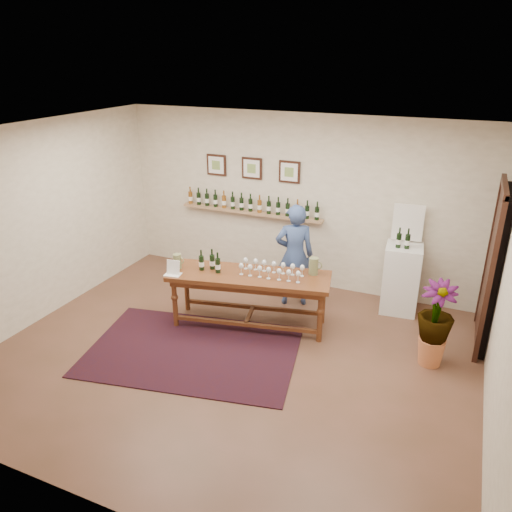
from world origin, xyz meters
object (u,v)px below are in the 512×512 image
at_px(potted_plant, 435,324).
at_px(person, 294,255).
at_px(tasting_table, 249,282).
at_px(display_pedestal, 401,279).

height_order(potted_plant, person, person).
relative_size(tasting_table, person, 1.46).
bearing_deg(person, tasting_table, 45.00).
bearing_deg(potted_plant, tasting_table, -179.58).
xyz_separation_m(display_pedestal, person, (-1.54, -0.42, 0.28)).
bearing_deg(tasting_table, display_pedestal, 22.63).
relative_size(tasting_table, potted_plant, 2.40).
bearing_deg(potted_plant, person, 157.79).
bearing_deg(person, display_pedestal, 171.72).
xyz_separation_m(tasting_table, potted_plant, (2.47, 0.02, -0.11)).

